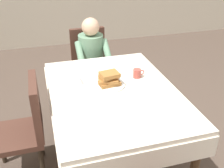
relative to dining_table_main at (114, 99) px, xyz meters
The scene contains 13 objects.
ground_plane 0.65m from the dining_table_main, ahead, with size 14.00×14.00×0.00m, color brown.
dining_table_main is the anchor object (origin of this frame).
chair_diner 1.18m from the dining_table_main, 89.03° to the left, with size 0.44×0.45×0.93m.
diner_person 1.01m from the dining_table_main, 88.88° to the left, with size 0.40×0.43×1.12m.
chair_left_side 0.78m from the dining_table_main, behind, with size 0.45×0.44×0.93m.
plate_breakfast 0.13m from the dining_table_main, 99.04° to the left, with size 0.28×0.28×0.02m, color white.
breakfast_stack 0.19m from the dining_table_main, 100.15° to the left, with size 0.21×0.17×0.11m.
cup_coffee 0.36m from the dining_table_main, 31.63° to the left, with size 0.11×0.08×0.08m.
syrup_pitcher 0.36m from the dining_table_main, 142.85° to the left, with size 0.08×0.08×0.07m.
fork_left_of_plate 0.23m from the dining_table_main, 161.77° to the left, with size 0.18×0.01×0.01m, color silver.
knife_right_of_plate 0.21m from the dining_table_main, 20.87° to the left, with size 0.20×0.01×0.01m, color silver.
spoon_near_edge 0.22m from the dining_table_main, 84.69° to the right, with size 0.15×0.01×0.01m, color silver.
napkin_folded 0.28m from the dining_table_main, behind, with size 0.17×0.12×0.01m, color white.
Camera 1 is at (-0.57, -1.96, 1.92)m, focal length 42.97 mm.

